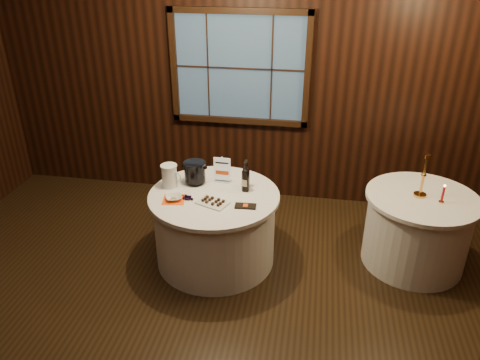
% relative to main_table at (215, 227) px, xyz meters
% --- Properties ---
extents(ground, '(6.00, 6.00, 0.00)m').
position_rel_main_table_xyz_m(ground, '(0.00, -1.00, -0.39)').
color(ground, black).
rests_on(ground, ground).
extents(back_wall, '(6.00, 0.10, 3.00)m').
position_rel_main_table_xyz_m(back_wall, '(0.00, 1.48, 1.16)').
color(back_wall, black).
rests_on(back_wall, ground).
extents(main_table, '(1.28, 1.28, 0.77)m').
position_rel_main_table_xyz_m(main_table, '(0.00, 0.00, 0.00)').
color(main_table, white).
rests_on(main_table, ground).
extents(side_table, '(1.08, 1.08, 0.77)m').
position_rel_main_table_xyz_m(side_table, '(2.00, 0.30, 0.00)').
color(side_table, white).
rests_on(side_table, ground).
extents(sign_stand, '(0.17, 0.09, 0.28)m').
position_rel_main_table_xyz_m(sign_stand, '(0.03, 0.27, 0.48)').
color(sign_stand, silver).
rests_on(sign_stand, main_table).
extents(port_bottle_left, '(0.07, 0.08, 0.29)m').
position_rel_main_table_xyz_m(port_bottle_left, '(0.28, 0.21, 0.51)').
color(port_bottle_left, black).
rests_on(port_bottle_left, main_table).
extents(port_bottle_right, '(0.07, 0.08, 0.31)m').
position_rel_main_table_xyz_m(port_bottle_right, '(0.29, 0.12, 0.52)').
color(port_bottle_right, black).
rests_on(port_bottle_right, main_table).
extents(ice_bucket, '(0.23, 0.23, 0.23)m').
position_rel_main_table_xyz_m(ice_bucket, '(-0.24, 0.20, 0.50)').
color(ice_bucket, black).
rests_on(ice_bucket, main_table).
extents(chocolate_plate, '(0.33, 0.28, 0.04)m').
position_rel_main_table_xyz_m(chocolate_plate, '(0.03, -0.18, 0.40)').
color(chocolate_plate, silver).
rests_on(chocolate_plate, main_table).
extents(chocolate_box, '(0.20, 0.11, 0.02)m').
position_rel_main_table_xyz_m(chocolate_box, '(0.34, -0.19, 0.39)').
color(chocolate_box, black).
rests_on(chocolate_box, main_table).
extents(grape_bunch, '(0.17, 0.09, 0.04)m').
position_rel_main_table_xyz_m(grape_bunch, '(-0.22, -0.13, 0.40)').
color(grape_bunch, black).
rests_on(grape_bunch, main_table).
extents(glass_pitcher, '(0.22, 0.16, 0.23)m').
position_rel_main_table_xyz_m(glass_pitcher, '(-0.47, 0.08, 0.50)').
color(glass_pitcher, silver).
rests_on(glass_pitcher, main_table).
extents(orange_napkin, '(0.24, 0.24, 0.00)m').
position_rel_main_table_xyz_m(orange_napkin, '(-0.35, -0.17, 0.38)').
color(orange_napkin, '#FA5115').
rests_on(orange_napkin, main_table).
extents(cracker_bowl, '(0.20, 0.20, 0.04)m').
position_rel_main_table_xyz_m(cracker_bowl, '(-0.35, -0.17, 0.40)').
color(cracker_bowl, silver).
rests_on(cracker_bowl, orange_napkin).
extents(brass_candlestick, '(0.12, 0.12, 0.43)m').
position_rel_main_table_xyz_m(brass_candlestick, '(1.97, 0.30, 0.54)').
color(brass_candlestick, gold).
rests_on(brass_candlestick, side_table).
extents(red_candle, '(0.05, 0.05, 0.19)m').
position_rel_main_table_xyz_m(red_candle, '(2.14, 0.20, 0.46)').
color(red_candle, gold).
rests_on(red_candle, side_table).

